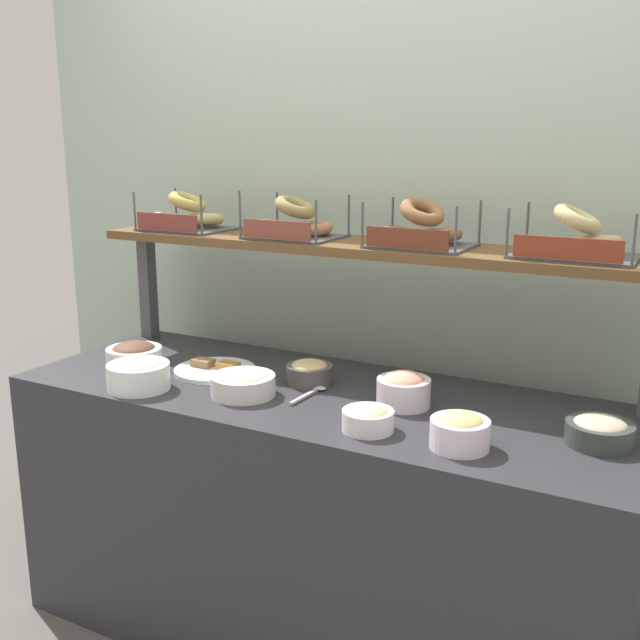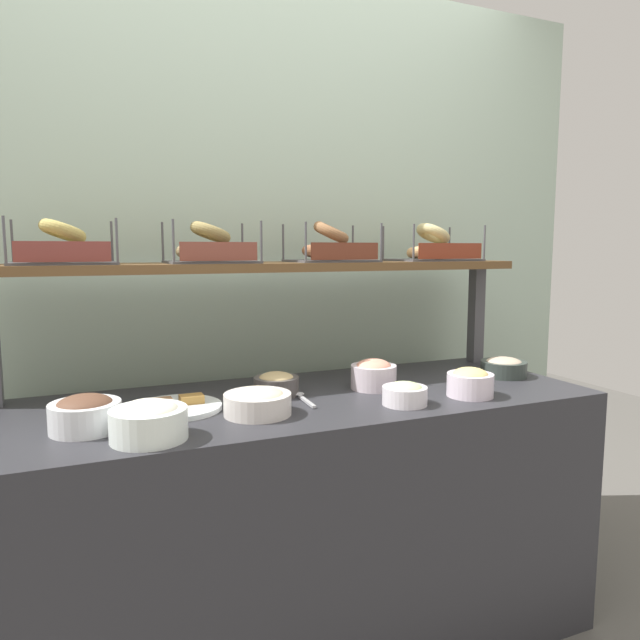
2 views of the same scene
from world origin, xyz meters
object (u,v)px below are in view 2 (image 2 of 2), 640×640
bowl_egg_salad (470,382)px  bagel_basket_cinnamon_raisin (331,249)px  bowl_tuna_salad (504,367)px  bowl_lox_spread (374,374)px  bagel_basket_sesame (63,249)px  bowl_chocolate_spread (85,413)px  bowl_hummus (276,384)px  bowl_scallion_spread (405,393)px  serving_spoon_near_plate (302,397)px  bowl_potato_salad (258,401)px  serving_plate_white (176,407)px  bowl_cream_cheese (149,420)px  bagel_basket_everything (211,249)px  bagel_basket_plain (433,249)px

bowl_egg_salad → bagel_basket_cinnamon_raisin: bagel_basket_cinnamon_raisin is taller
bowl_tuna_salad → bagel_basket_cinnamon_raisin: size_ratio=0.56×
bowl_lox_spread → bagel_basket_sesame: bearing=165.7°
bowl_chocolate_spread → bowl_hummus: bearing=14.8°
bowl_lox_spread → bowl_hummus: bearing=172.6°
bowl_scallion_spread → bagel_basket_sesame: 1.15m
bowl_chocolate_spread → serving_spoon_near_plate: bowl_chocolate_spread is taller
bowl_potato_salad → bagel_basket_sesame: bearing=141.9°
bowl_hummus → serving_plate_white: 0.34m
bowl_cream_cheese → bowl_lox_spread: size_ratio=1.23×
bowl_cream_cheese → bowl_tuna_salad: 1.34m
bowl_cream_cheese → bowl_scallion_spread: size_ratio=1.39×
bowl_cream_cheese → serving_plate_white: size_ratio=0.72×
serving_spoon_near_plate → bagel_basket_sesame: size_ratio=0.57×
bowl_tuna_salad → bowl_scallion_spread: (-0.55, -0.20, -0.00)m
bowl_tuna_salad → bowl_potato_salad: size_ratio=0.87×
bowl_lox_spread → serving_plate_white: size_ratio=0.58×
bowl_egg_salad → bagel_basket_cinnamon_raisin: bearing=122.9°
bowl_hummus → bowl_cream_cheese: (-0.44, -0.30, 0.01)m
bowl_scallion_spread → serving_spoon_near_plate: bearing=146.1°
serving_plate_white → serving_spoon_near_plate: size_ratio=1.53×
bowl_egg_salad → bowl_potato_salad: 0.70m
serving_spoon_near_plate → bagel_basket_everything: bagel_basket_everything is taller
bowl_cream_cheese → bowl_tuna_salad: bowl_cream_cheese is taller
bowl_lox_spread → bowl_tuna_salad: bearing=-2.5°
serving_spoon_near_plate → bagel_basket_everything: 0.59m
bowl_chocolate_spread → serving_plate_white: bearing=22.6°
bowl_lox_spread → bagel_basket_everything: bearing=154.8°
serving_spoon_near_plate → bagel_basket_cinnamon_raisin: 0.59m
bagel_basket_cinnamon_raisin → bagel_basket_plain: same height
serving_spoon_near_plate → bagel_basket_cinnamon_raisin: bearing=50.7°
bowl_hummus → bowl_cream_cheese: bearing=-146.1°
bowl_chocolate_spread → bowl_lox_spread: bowl_lox_spread is taller
bowl_chocolate_spread → bowl_potato_salad: (0.46, -0.04, -0.01)m
bagel_basket_cinnamon_raisin → bagel_basket_plain: bearing=1.3°
bowl_chocolate_spread → bagel_basket_everything: bagel_basket_everything is taller
bowl_potato_salad → bowl_chocolate_spread: bearing=175.5°
bowl_cream_cheese → bagel_basket_plain: 1.35m
bowl_egg_salad → bagel_basket_cinnamon_raisin: size_ratio=0.50×
bowl_tuna_salad → serving_spoon_near_plate: 0.83m
bowl_chocolate_spread → bowl_scallion_spread: bowl_chocolate_spread is taller
bowl_potato_salad → bagel_basket_plain: bearing=24.7°
bowl_lox_spread → bagel_basket_cinnamon_raisin: bearing=102.8°
bagel_basket_cinnamon_raisin → bagel_basket_plain: (0.45, 0.01, -0.00)m
bowl_hummus → serving_spoon_near_plate: 0.11m
bagel_basket_sesame → bagel_basket_everything: bearing=-1.0°
bagel_basket_cinnamon_raisin → bagel_basket_sesame: bearing=179.7°
bowl_lox_spread → bagel_basket_cinnamon_raisin: size_ratio=0.52×
bowl_chocolate_spread → bowl_scallion_spread: 0.92m
bowl_chocolate_spread → bowl_lox_spread: bearing=6.8°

